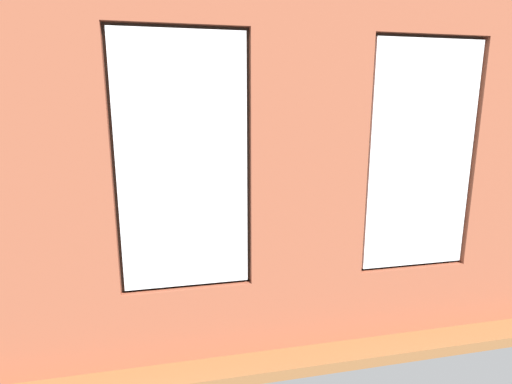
% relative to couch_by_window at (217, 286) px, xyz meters
% --- Properties ---
extents(ground_plane, '(7.00, 6.49, 0.10)m').
position_rel_couch_by_window_xyz_m(ground_plane, '(-0.74, -2.22, -0.38)').
color(ground_plane, brown).
extents(brick_wall_with_windows, '(6.40, 0.30, 3.47)m').
position_rel_couch_by_window_xyz_m(brick_wall_with_windows, '(-0.74, 0.65, 1.39)').
color(brick_wall_with_windows, '#9E5138').
rests_on(brick_wall_with_windows, ground_plane).
extents(white_wall_right, '(0.10, 5.49, 3.47)m').
position_rel_couch_by_window_xyz_m(white_wall_right, '(2.41, -2.02, 1.40)').
color(white_wall_right, silver).
rests_on(white_wall_right, ground_plane).
extents(couch_by_window, '(2.01, 0.87, 0.80)m').
position_rel_couch_by_window_xyz_m(couch_by_window, '(0.00, 0.00, 0.00)').
color(couch_by_window, black).
rests_on(couch_by_window, ground_plane).
extents(couch_left, '(0.88, 1.90, 0.80)m').
position_rel_couch_by_window_xyz_m(couch_left, '(-3.24, -1.70, 0.00)').
color(couch_left, black).
rests_on(couch_left, ground_plane).
extents(coffee_table, '(1.37, 0.76, 0.40)m').
position_rel_couch_by_window_xyz_m(coffee_table, '(-0.98, -2.33, 0.02)').
color(coffee_table, tan).
rests_on(coffee_table, ground_plane).
extents(cup_ceramic, '(0.09, 0.09, 0.10)m').
position_rel_couch_by_window_xyz_m(cup_ceramic, '(-1.08, -2.22, 0.12)').
color(cup_ceramic, silver).
rests_on(cup_ceramic, coffee_table).
extents(table_plant_small, '(0.12, 0.12, 0.19)m').
position_rel_couch_by_window_xyz_m(table_plant_small, '(-0.81, -2.42, 0.17)').
color(table_plant_small, brown).
rests_on(table_plant_small, coffee_table).
extents(remote_silver, '(0.17, 0.14, 0.02)m').
position_rel_couch_by_window_xyz_m(remote_silver, '(-0.57, -2.22, 0.08)').
color(remote_silver, '#B2B2B7').
rests_on(remote_silver, coffee_table).
extents(remote_gray, '(0.14, 0.17, 0.02)m').
position_rel_couch_by_window_xyz_m(remote_gray, '(-0.98, -2.33, 0.08)').
color(remote_gray, '#59595B').
rests_on(remote_gray, coffee_table).
extents(remote_black, '(0.15, 0.16, 0.02)m').
position_rel_couch_by_window_xyz_m(remote_black, '(-1.35, -2.46, 0.08)').
color(remote_black, black).
rests_on(remote_black, coffee_table).
extents(media_console, '(1.25, 0.42, 0.55)m').
position_rel_couch_by_window_xyz_m(media_console, '(2.11, -2.47, -0.06)').
color(media_console, black).
rests_on(media_console, ground_plane).
extents(tv_flatscreen, '(1.23, 0.20, 0.86)m').
position_rel_couch_by_window_xyz_m(tv_flatscreen, '(2.11, -2.47, 0.65)').
color(tv_flatscreen, black).
rests_on(tv_flatscreen, media_console).
extents(papasan_chair, '(1.03, 1.03, 0.67)m').
position_rel_couch_by_window_xyz_m(papasan_chair, '(-0.41, -4.17, 0.10)').
color(papasan_chair, olive).
rests_on(papasan_chair, ground_plane).
extents(potted_plant_corner_near_left, '(0.34, 0.34, 0.61)m').
position_rel_couch_by_window_xyz_m(potted_plant_corner_near_left, '(-3.39, -4.46, 0.06)').
color(potted_plant_corner_near_left, brown).
rests_on(potted_plant_corner_near_left, ground_plane).
extents(potted_plant_between_couches, '(0.66, 0.66, 1.05)m').
position_rel_couch_by_window_xyz_m(potted_plant_between_couches, '(-1.45, -0.05, 0.36)').
color(potted_plant_between_couches, brown).
rests_on(potted_plant_between_couches, ground_plane).
extents(potted_plant_mid_room_small, '(0.37, 0.37, 0.68)m').
position_rel_couch_by_window_xyz_m(potted_plant_mid_room_small, '(-1.56, -3.02, 0.14)').
color(potted_plant_mid_room_small, gray).
rests_on(potted_plant_mid_room_small, ground_plane).
extents(potted_plant_corner_far_left, '(1.02, 1.14, 1.28)m').
position_rel_couch_by_window_xyz_m(potted_plant_corner_far_left, '(-3.38, 0.11, 0.39)').
color(potted_plant_corner_far_left, '#47423D').
rests_on(potted_plant_corner_far_left, ground_plane).
extents(potted_plant_near_tv, '(0.55, 0.55, 0.83)m').
position_rel_couch_by_window_xyz_m(potted_plant_near_tv, '(1.56, -1.39, 0.20)').
color(potted_plant_near_tv, '#9E5638').
rests_on(potted_plant_near_tv, ground_plane).
extents(potted_plant_foreground_right, '(0.50, 0.50, 0.79)m').
position_rel_couch_by_window_xyz_m(potted_plant_foreground_right, '(1.81, -4.41, 0.18)').
color(potted_plant_foreground_right, brown).
rests_on(potted_plant_foreground_right, ground_plane).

